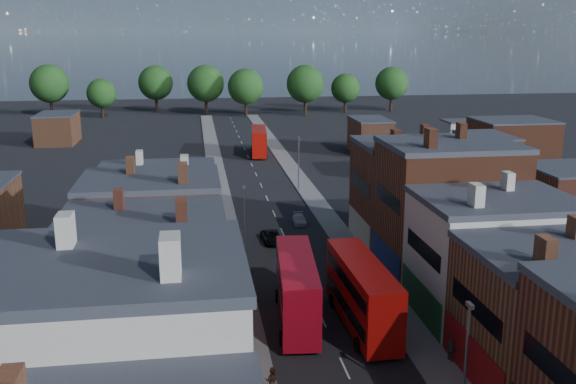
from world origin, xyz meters
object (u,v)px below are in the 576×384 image
object	(u,v)px
bus_1	(362,293)
ped_1	(272,381)
car_3	(299,219)
bus_0	(297,288)
ped_3	(451,349)
car_2	(272,237)
bus_2	(259,141)

from	to	relation	value
bus_1	ped_1	world-z (taller)	bus_1
ped_1	bus_1	bearing A→B (deg)	-112.79
car_3	bus_0	bearing A→B (deg)	-96.95
bus_0	ped_3	xyz separation A→B (m)	(9.85, -8.21, -1.91)
ped_1	car_3	bearing A→B (deg)	-81.96
bus_0	car_2	bearing A→B (deg)	93.91
bus_2	ped_3	bearing A→B (deg)	-81.36
car_2	ped_3	world-z (taller)	ped_3
ped_3	ped_1	bearing A→B (deg)	78.49
car_3	ped_1	xyz separation A→B (m)	(-8.03, -37.84, 0.53)
bus_2	ped_1	size ratio (longest dim) A/B	6.32
car_2	ped_1	distance (m)	31.33
bus_2	bus_1	bearing A→B (deg)	-84.74
ped_1	ped_3	bearing A→B (deg)	-149.28
bus_1	car_3	xyz separation A→B (m)	(-0.30, 28.85, -2.38)
car_2	ped_1	size ratio (longest dim) A/B	2.39
bus_1	bus_2	bearing A→B (deg)	88.97
bus_0	car_3	xyz separation A→B (m)	(4.70, 27.14, -2.35)
car_3	ped_3	distance (m)	35.73
bus_1	ped_3	bearing A→B (deg)	-54.76
bus_0	car_3	world-z (taller)	bus_0
bus_1	ped_1	bearing A→B (deg)	-134.30
car_2	car_3	world-z (taller)	car_2
bus_0	bus_1	distance (m)	5.28
bus_0	bus_2	world-z (taller)	bus_0
bus_1	car_2	distance (m)	22.68
bus_0	ped_1	size ratio (longest dim) A/B	6.63
car_3	bus_2	bearing A→B (deg)	93.25
bus_1	bus_0	bearing A→B (deg)	159.67
ped_3	bus_1	bearing A→B (deg)	14.52
ped_3	bus_2	bearing A→B (deg)	-18.36
bus_2	car_3	world-z (taller)	bus_2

